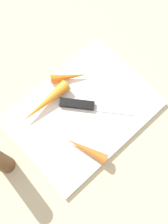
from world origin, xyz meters
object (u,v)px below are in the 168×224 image
cutting_board (84,113)px  carrot_medium (86,149)px  carrot_longest (45,103)px  carrot_shortest (69,77)px  knife (81,106)px

cutting_board → carrot_medium: (-0.06, -0.08, 0.02)m
cutting_board → carrot_medium: 0.10m
carrot_longest → carrot_shortest: carrot_longest is taller
carrot_shortest → carrot_medium: 0.20m
carrot_shortest → cutting_board: bearing=-76.0°
carrot_longest → knife: bearing=134.6°
cutting_board → knife: size_ratio=2.18×
cutting_board → carrot_shortest: 0.10m
carrot_longest → carrot_shortest: size_ratio=1.50×
knife → carrot_medium: (-0.07, -0.09, 0.01)m
knife → carrot_longest: 0.09m
knife → carrot_shortest: 0.09m
carrot_shortest → carrot_longest: bearing=-137.1°
carrot_medium → carrot_longest: bearing=-21.0°
cutting_board → carrot_shortest: carrot_shortest is taller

